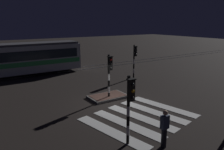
{
  "coord_description": "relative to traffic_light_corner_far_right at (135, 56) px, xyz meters",
  "views": [
    {
      "loc": [
        -7.84,
        -11.48,
        5.35
      ],
      "look_at": [
        1.15,
        2.22,
        1.4
      ],
      "focal_mm": 35.76,
      "sensor_mm": 36.0,
      "label": 1
    }
  ],
  "objects": [
    {
      "name": "rail_far",
      "position": [
        -5.46,
        7.65,
        -2.09
      ],
      "size": [
        80.0,
        0.12,
        0.03
      ],
      "primitive_type": "cube",
      "color": "#59595E",
      "rests_on": "ground"
    },
    {
      "name": "traffic_light_corner_far_right",
      "position": [
        0.0,
        0.0,
        0.0
      ],
      "size": [
        0.36,
        0.42,
        3.2
      ],
      "color": "black",
      "rests_on": "ground"
    },
    {
      "name": "ground_plane",
      "position": [
        -5.46,
        -4.87,
        -2.11
      ],
      "size": [
        120.0,
        120.0,
        0.0
      ],
      "primitive_type": "plane",
      "color": "black"
    },
    {
      "name": "traffic_island",
      "position": [
        -5.19,
        -3.46,
        -2.02
      ],
      "size": [
        2.7,
        1.63,
        0.18
      ],
      "color": "slate",
      "rests_on": "ground"
    },
    {
      "name": "crosswalk_zebra",
      "position": [
        -5.46,
        -7.36,
        -2.1
      ],
      "size": [
        6.31,
        5.71,
        0.02
      ],
      "color": "silver",
      "rests_on": "ground"
    },
    {
      "name": "traffic_light_median_centre",
      "position": [
        -5.25,
        -3.78,
        -0.02
      ],
      "size": [
        0.36,
        0.42,
        3.16
      ],
      "color": "black",
      "rests_on": "ground"
    },
    {
      "name": "traffic_light_kerb_mid_left",
      "position": [
        -7.77,
        -9.31,
        -0.03
      ],
      "size": [
        0.36,
        0.42,
        3.15
      ],
      "color": "black",
      "rests_on": "ground"
    },
    {
      "name": "rail_near",
      "position": [
        -5.46,
        6.21,
        -2.09
      ],
      "size": [
        80.0,
        0.12,
        0.03
      ],
      "primitive_type": "cube",
      "color": "#59595E",
      "rests_on": "ground"
    },
    {
      "name": "pedestrian_waiting_at_kerb",
      "position": [
        -6.61,
        -10.27,
        -1.23
      ],
      "size": [
        0.36,
        0.24,
        1.71
      ],
      "color": "black",
      "rests_on": "ground"
    }
  ]
}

